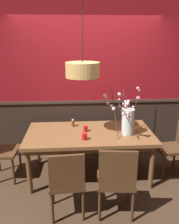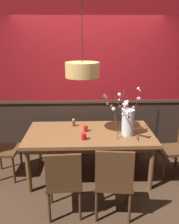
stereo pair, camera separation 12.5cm
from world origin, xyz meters
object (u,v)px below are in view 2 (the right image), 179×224
at_px(vase_with_blossoms, 127,121).
at_px(condiment_bottle, 74,123).
at_px(chair_far_side_right, 105,125).
at_px(candle_holder_nearer_center, 86,129).
at_px(pendant_lamp, 82,70).
at_px(dining_table, 90,137).
at_px(chair_head_east_end, 176,147).
at_px(chair_near_side_left, 64,180).
at_px(chair_far_side_left, 73,125).
at_px(chair_head_west_end, 0,146).
at_px(candle_holder_nearer_edge, 84,136).
at_px(chair_near_side_right, 114,179).

bearing_deg(vase_with_blossoms, condiment_bottle, 154.32).
xyz_separation_m(chair_far_side_right, vase_with_blossoms, (0.23, -1.02, 0.46)).
relative_size(candle_holder_nearer_center, pendant_lamp, 0.07).
distance_m(dining_table, chair_head_east_end, 1.40).
bearing_deg(pendant_lamp, chair_near_side_left, -106.13).
xyz_separation_m(chair_far_side_right, chair_far_side_left, (-0.61, 0.02, 0.01)).
distance_m(chair_head_east_end, chair_head_west_end, 2.80).
bearing_deg(vase_with_blossoms, candle_holder_nearer_center, 165.52).
height_order(chair_near_side_left, candle_holder_nearer_edge, chair_near_side_left).
xyz_separation_m(chair_near_side_left, candle_holder_nearer_edge, (0.25, 0.64, 0.28)).
bearing_deg(chair_near_side_left, candle_holder_nearer_edge, 68.87).
xyz_separation_m(candle_holder_nearer_edge, condiment_bottle, (-0.16, 0.53, 0.01)).
bearing_deg(chair_near_side_right, candle_holder_nearer_edge, 117.46).
bearing_deg(condiment_bottle, chair_head_west_end, -167.57).
distance_m(chair_near_side_left, pendant_lamp, 1.48).
bearing_deg(chair_near_side_right, vase_with_blossoms, 70.19).
distance_m(chair_far_side_right, candle_holder_nearer_edge, 1.27).
relative_size(chair_head_west_end, candle_holder_nearer_edge, 10.07).
bearing_deg(candle_holder_nearer_center, chair_far_side_left, 104.46).
bearing_deg(candle_holder_nearer_edge, vase_with_blossoms, 12.79).
height_order(dining_table, chair_near_side_right, chair_near_side_right).
height_order(chair_head_east_end, candle_holder_nearer_edge, chair_head_east_end).
height_order(chair_far_side_right, chair_far_side_left, chair_far_side_left).
height_order(chair_near_side_left, condiment_bottle, chair_near_side_left).
xyz_separation_m(chair_far_side_left, pendant_lamp, (0.19, -1.01, 1.21)).
xyz_separation_m(candle_holder_nearer_center, candle_holder_nearer_edge, (-0.03, -0.30, 0.00)).
distance_m(dining_table, condiment_bottle, 0.40).
height_order(chair_head_west_end, pendant_lamp, pendant_lamp).
xyz_separation_m(chair_near_side_left, candle_holder_nearer_center, (0.28, 0.94, 0.28)).
distance_m(dining_table, candle_holder_nearer_edge, 0.31).
xyz_separation_m(chair_near_side_left, pendant_lamp, (0.23, 0.81, 1.21)).
bearing_deg(chair_head_east_end, pendant_lamp, -177.38).
height_order(chair_near_side_right, chair_far_side_right, chair_near_side_right).
relative_size(chair_far_side_left, candle_holder_nearer_edge, 9.72).
bearing_deg(chair_head_east_end, chair_far_side_right, 138.87).
bearing_deg(chair_near_side_right, dining_table, 105.47).
relative_size(candle_holder_nearer_edge, condiment_bottle, 0.76).
bearing_deg(chair_head_east_end, chair_near_side_right, -141.06).
xyz_separation_m(chair_far_side_right, candle_holder_nearer_center, (-0.39, -0.87, 0.29)).
relative_size(chair_head_east_end, vase_with_blossoms, 1.24).
xyz_separation_m(chair_far_side_left, chair_head_west_end, (-1.12, -0.91, 0.01)).
height_order(chair_far_side_right, candle_holder_nearer_center, chair_far_side_right).
xyz_separation_m(chair_far_side_right, pendant_lamp, (-0.43, -1.00, 1.22)).
distance_m(chair_near_side_left, candle_holder_nearer_center, 1.02).
bearing_deg(chair_head_west_end, candle_holder_nearer_edge, -11.94).
bearing_deg(chair_far_side_left, vase_with_blossoms, -51.07).
relative_size(chair_far_side_right, chair_far_side_left, 1.00).
xyz_separation_m(chair_near_side_left, vase_with_blossoms, (0.89, 0.78, 0.46)).
xyz_separation_m(candle_holder_nearer_center, pendant_lamp, (-0.04, -0.13, 0.93)).
relative_size(chair_head_east_end, chair_far_side_right, 0.95).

